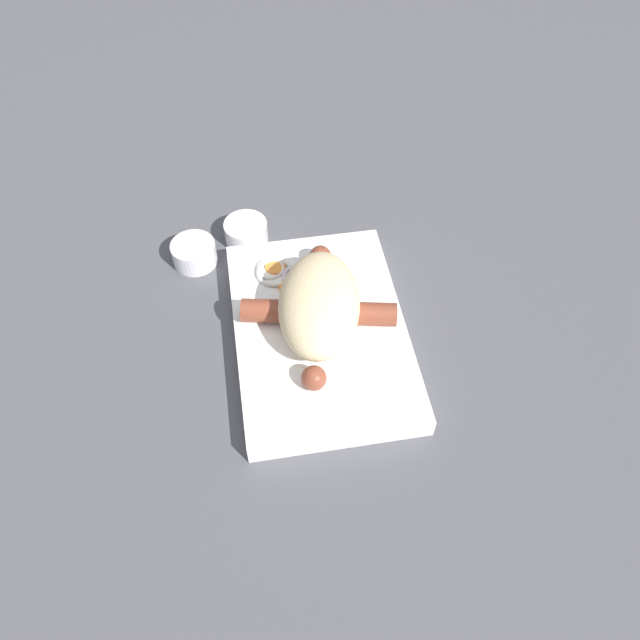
{
  "coord_description": "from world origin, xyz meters",
  "views": [
    {
      "loc": [
        0.41,
        -0.07,
        0.57
      ],
      "look_at": [
        0.0,
        0.0,
        0.03
      ],
      "focal_mm": 35.0,
      "sensor_mm": 36.0,
      "label": 1
    }
  ],
  "objects_px": {
    "condiment_cup_near": "(246,233)",
    "condiment_cup_far": "(194,254)",
    "bread_roll": "(322,304)",
    "sausage": "(317,313)",
    "food_tray": "(320,332)"
  },
  "relations": [
    {
      "from": "food_tray",
      "to": "condiment_cup_near",
      "type": "xyz_separation_m",
      "value": [
        -0.17,
        -0.07,
        0.0
      ]
    },
    {
      "from": "food_tray",
      "to": "bread_roll",
      "type": "height_order",
      "value": "bread_roll"
    },
    {
      "from": "bread_roll",
      "to": "sausage",
      "type": "height_order",
      "value": "bread_roll"
    },
    {
      "from": "bread_roll",
      "to": "condiment_cup_near",
      "type": "xyz_separation_m",
      "value": [
        -0.16,
        -0.07,
        -0.04
      ]
    },
    {
      "from": "sausage",
      "to": "food_tray",
      "type": "bearing_deg",
      "value": 10.59
    },
    {
      "from": "food_tray",
      "to": "condiment_cup_near",
      "type": "distance_m",
      "value": 0.18
    },
    {
      "from": "bread_roll",
      "to": "condiment_cup_far",
      "type": "xyz_separation_m",
      "value": [
        -0.14,
        -0.14,
        -0.04
      ]
    },
    {
      "from": "condiment_cup_far",
      "to": "bread_roll",
      "type": "bearing_deg",
      "value": 44.62
    },
    {
      "from": "food_tray",
      "to": "bread_roll",
      "type": "xyz_separation_m",
      "value": [
        -0.01,
        0.0,
        0.04
      ]
    },
    {
      "from": "condiment_cup_near",
      "to": "condiment_cup_far",
      "type": "bearing_deg",
      "value": -68.51
    },
    {
      "from": "condiment_cup_far",
      "to": "sausage",
      "type": "bearing_deg",
      "value": 44.21
    },
    {
      "from": "food_tray",
      "to": "condiment_cup_far",
      "type": "xyz_separation_m",
      "value": [
        -0.14,
        -0.13,
        0.0
      ]
    },
    {
      "from": "food_tray",
      "to": "condiment_cup_near",
      "type": "relative_size",
      "value": 5.05
    },
    {
      "from": "sausage",
      "to": "condiment_cup_far",
      "type": "relative_size",
      "value": 3.51
    },
    {
      "from": "sausage",
      "to": "condiment_cup_far",
      "type": "height_order",
      "value": "sausage"
    }
  ]
}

